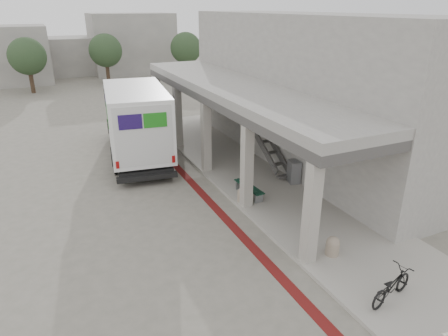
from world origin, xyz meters
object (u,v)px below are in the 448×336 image
bicycle_black (391,286)px  utility_cabinet (294,172)px  bench (249,189)px  fedex_truck (135,118)px

bicycle_black → utility_cabinet: bearing=-28.5°
bench → utility_cabinet: bearing=3.7°
bench → bicycle_black: 7.10m
bicycle_black → bench: bearing=-10.2°
bench → utility_cabinet: 2.43m
bench → bicycle_black: bearing=-90.9°
fedex_truck → utility_cabinet: 8.61m
fedex_truck → bicycle_black: size_ratio=5.27×
bench → bicycle_black: size_ratio=1.05×
utility_cabinet → bicycle_black: utility_cabinet is taller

